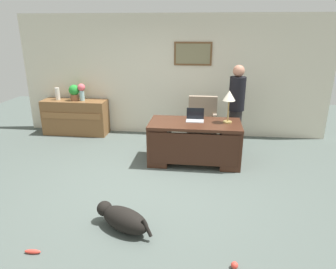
# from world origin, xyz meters

# --- Properties ---
(ground_plane) EXTENTS (12.00, 12.00, 0.00)m
(ground_plane) POSITION_xyz_m (0.00, 0.00, 0.00)
(ground_plane) COLOR #4C5651
(back_wall) EXTENTS (7.00, 0.16, 2.70)m
(back_wall) POSITION_xyz_m (0.00, 2.60, 1.35)
(back_wall) COLOR beige
(back_wall) RESTS_ON ground_plane
(desk) EXTENTS (1.66, 0.82, 0.78)m
(desk) POSITION_xyz_m (0.62, 0.91, 0.42)
(desk) COLOR #422316
(desk) RESTS_ON ground_plane
(credenza) EXTENTS (1.49, 0.50, 0.81)m
(credenza) POSITION_xyz_m (-2.23, 2.25, 0.40)
(credenza) COLOR brown
(credenza) RESTS_ON ground_plane
(armchair) EXTENTS (0.60, 0.59, 1.03)m
(armchair) POSITION_xyz_m (0.74, 1.85, 0.47)
(armchair) COLOR gray
(armchair) RESTS_ON ground_plane
(person_standing) EXTENTS (0.32, 0.32, 1.72)m
(person_standing) POSITION_xyz_m (1.41, 1.74, 0.89)
(person_standing) COLOR #262323
(person_standing) RESTS_ON ground_plane
(dog_lying) EXTENTS (0.79, 0.58, 0.30)m
(dog_lying) POSITION_xyz_m (-0.18, -1.24, 0.15)
(dog_lying) COLOR black
(dog_lying) RESTS_ON ground_plane
(laptop) EXTENTS (0.32, 0.22, 0.22)m
(laptop) POSITION_xyz_m (0.62, 1.06, 0.83)
(laptop) COLOR #B2B5BA
(laptop) RESTS_ON desk
(desk_lamp) EXTENTS (0.22, 0.22, 0.59)m
(desk_lamp) POSITION_xyz_m (1.21, 1.01, 1.24)
(desk_lamp) COLOR #9E8447
(desk_lamp) RESTS_ON desk
(vase_with_flowers) EXTENTS (0.17, 0.17, 0.39)m
(vase_with_flowers) POSITION_xyz_m (-2.02, 2.25, 1.05)
(vase_with_flowers) COLOR #92C2CA
(vase_with_flowers) RESTS_ON credenza
(vase_empty) EXTENTS (0.10, 0.10, 0.28)m
(vase_empty) POSITION_xyz_m (-2.61, 2.25, 0.95)
(vase_empty) COLOR silver
(vase_empty) RESTS_ON credenza
(potted_plant) EXTENTS (0.24, 0.24, 0.36)m
(potted_plant) POSITION_xyz_m (-2.20, 2.25, 1.01)
(potted_plant) COLOR brown
(potted_plant) RESTS_ON credenza
(dog_toy_ball) EXTENTS (0.08, 0.08, 0.08)m
(dog_toy_ball) POSITION_xyz_m (1.17, -1.75, 0.04)
(dog_toy_ball) COLOR #E53F33
(dog_toy_ball) RESTS_ON ground_plane
(dog_toy_bone) EXTENTS (0.19, 0.06, 0.05)m
(dog_toy_bone) POSITION_xyz_m (-1.08, -1.80, 0.03)
(dog_toy_bone) COLOR #E53F33
(dog_toy_bone) RESTS_ON ground_plane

